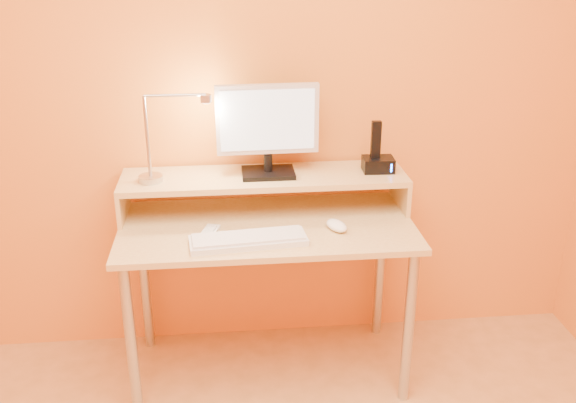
{
  "coord_description": "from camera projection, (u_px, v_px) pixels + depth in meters",
  "views": [
    {
      "loc": [
        -0.16,
        -1.23,
        1.81
      ],
      "look_at": [
        0.08,
        1.13,
        0.84
      ],
      "focal_mm": 40.37,
      "sensor_mm": 36.0,
      "label": 1
    }
  ],
  "objects": [
    {
      "name": "monitor_panel",
      "position": [
        267.0,
        119.0,
        2.64
      ],
      "size": [
        0.42,
        0.05,
        0.29
      ],
      "primitive_type": "cube",
      "rotation": [
        0.0,
        0.0,
        0.03
      ],
      "color": "silver",
      "rests_on": "monitor_neck"
    },
    {
      "name": "phone_dock",
      "position": [
        378.0,
        164.0,
        2.76
      ],
      "size": [
        0.13,
        0.11,
        0.06
      ],
      "primitive_type": "cube",
      "rotation": [
        0.0,
        0.0,
        -0.04
      ],
      "color": "black",
      "rests_on": "desk_shelf"
    },
    {
      "name": "desk_leg_fl",
      "position": [
        131.0,
        344.0,
        2.51
      ],
      "size": [
        0.04,
        0.04,
        0.69
      ],
      "primitive_type": "cylinder",
      "color": "#B2B2B4",
      "rests_on": "floor"
    },
    {
      "name": "lamp_post",
      "position": [
        147.0,
        137.0,
        2.58
      ],
      "size": [
        0.01,
        0.01,
        0.33
      ],
      "primitive_type": "cylinder",
      "color": "#B2B2B4",
      "rests_on": "lamp_base"
    },
    {
      "name": "desk_leg_br",
      "position": [
        380.0,
        269.0,
        3.07
      ],
      "size": [
        0.04,
        0.04,
        0.69
      ],
      "primitive_type": "cylinder",
      "color": "#B2B2B4",
      "rests_on": "floor"
    },
    {
      "name": "phone_led",
      "position": [
        391.0,
        168.0,
        2.71
      ],
      "size": [
        0.01,
        0.0,
        0.04
      ],
      "primitive_type": "cube",
      "color": "#157CFC",
      "rests_on": "phone_dock"
    },
    {
      "name": "mouse",
      "position": [
        337.0,
        225.0,
        2.59
      ],
      "size": [
        0.1,
        0.13,
        0.04
      ],
      "primitive_type": "ellipsoid",
      "rotation": [
        0.0,
        0.0,
        0.39
      ],
      "color": "white",
      "rests_on": "desk_lower"
    },
    {
      "name": "remote_control",
      "position": [
        207.0,
        237.0,
        2.51
      ],
      "size": [
        0.11,
        0.21,
        0.02
      ],
      "primitive_type": "cube",
      "rotation": [
        0.0,
        0.0,
        -0.3
      ],
      "color": "silver",
      "rests_on": "desk_lower"
    },
    {
      "name": "lamp_head",
      "position": [
        206.0,
        98.0,
        2.54
      ],
      "size": [
        0.04,
        0.04,
        0.03
      ],
      "primitive_type": "cylinder",
      "color": "#B2B2B4",
      "rests_on": "lamp_arm"
    },
    {
      "name": "monitor_foot",
      "position": [
        268.0,
        173.0,
        2.72
      ],
      "size": [
        0.22,
        0.16,
        0.02
      ],
      "primitive_type": "cube",
      "color": "black",
      "rests_on": "desk_shelf"
    },
    {
      "name": "monitor_back",
      "position": [
        267.0,
        118.0,
        2.66
      ],
      "size": [
        0.38,
        0.02,
        0.24
      ],
      "primitive_type": "cube",
      "rotation": [
        0.0,
        0.0,
        0.03
      ],
      "color": "black",
      "rests_on": "monitor_panel"
    },
    {
      "name": "wall_back",
      "position": [
        260.0,
        79.0,
        2.74
      ],
      "size": [
        3.0,
        0.04,
        2.5
      ],
      "primitive_type": "cube",
      "color": "orange",
      "rests_on": "floor"
    },
    {
      "name": "lamp_arm",
      "position": [
        175.0,
        95.0,
        2.53
      ],
      "size": [
        0.24,
        0.01,
        0.01
      ],
      "primitive_type": "cylinder",
      "rotation": [
        0.0,
        1.57,
        0.0
      ],
      "color": "#B2B2B4",
      "rests_on": "lamp_post"
    },
    {
      "name": "phone_handset",
      "position": [
        376.0,
        140.0,
        2.71
      ],
      "size": [
        0.04,
        0.03,
        0.16
      ],
      "primitive_type": "cube",
      "rotation": [
        0.0,
        0.0,
        -0.04
      ],
      "color": "black",
      "rests_on": "phone_dock"
    },
    {
      "name": "desk_leg_fr",
      "position": [
        409.0,
        328.0,
        2.61
      ],
      "size": [
        0.04,
        0.04,
        0.69
      ],
      "primitive_type": "cylinder",
      "color": "#B2B2B4",
      "rests_on": "floor"
    },
    {
      "name": "monitor_neck",
      "position": [
        268.0,
        163.0,
        2.7
      ],
      "size": [
        0.04,
        0.04,
        0.07
      ],
      "primitive_type": "cylinder",
      "color": "black",
      "rests_on": "monitor_foot"
    },
    {
      "name": "keyboard",
      "position": [
        248.0,
        241.0,
        2.48
      ],
      "size": [
        0.46,
        0.19,
        0.02
      ],
      "primitive_type": "cube",
      "rotation": [
        0.0,
        0.0,
        0.1
      ],
      "color": "silver",
      "rests_on": "desk_lower"
    },
    {
      "name": "monitor_screen",
      "position": [
        268.0,
        120.0,
        2.63
      ],
      "size": [
        0.38,
        0.01,
        0.25
      ],
      "primitive_type": "cube",
      "rotation": [
        0.0,
        0.0,
        0.03
      ],
      "color": "silver",
      "rests_on": "monitor_panel"
    },
    {
      "name": "lamp_bulb",
      "position": [
        206.0,
        102.0,
        2.55
      ],
      "size": [
        0.03,
        0.03,
        0.0
      ],
      "primitive_type": "cylinder",
      "color": "#FFEAC6",
      "rests_on": "lamp_head"
    },
    {
      "name": "desk_lower",
      "position": [
        267.0,
        227.0,
        2.65
      ],
      "size": [
        1.2,
        0.6,
        0.02
      ],
      "primitive_type": "cube",
      "color": "#E0C082",
      "rests_on": "floor"
    },
    {
      "name": "shelf_riser_right",
      "position": [
        400.0,
        190.0,
        2.81
      ],
      "size": [
        0.02,
        0.3,
        0.14
      ],
      "primitive_type": "cube",
      "color": "#E0C082",
      "rests_on": "desk_lower"
    },
    {
      "name": "lamp_base",
      "position": [
        151.0,
        178.0,
        2.65
      ],
      "size": [
        0.1,
        0.1,
        0.02
      ],
      "primitive_type": "cylinder",
      "color": "#B2B2B4",
      "rests_on": "desk_shelf"
    },
    {
      "name": "desk_leg_bl",
      "position": [
        145.0,
        281.0,
        2.97
      ],
      "size": [
        0.04,
        0.04,
        0.69
      ],
      "primitive_type": "cylinder",
      "color": "#B2B2B4",
      "rests_on": "floor"
    },
    {
      "name": "shelf_riser_left",
      "position": [
        123.0,
        201.0,
        2.7
      ],
      "size": [
        0.02,
        0.3,
        0.14
      ],
      "primitive_type": "cube",
      "color": "#E0C082",
      "rests_on": "desk_lower"
    },
    {
      "name": "desk_shelf",
      "position": [
        264.0,
        178.0,
        2.73
      ],
      "size": [
        1.2,
        0.3,
        0.02
      ],
      "primitive_type": "cube",
      "color": "#E0C082",
      "rests_on": "desk_lower"
    }
  ]
}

